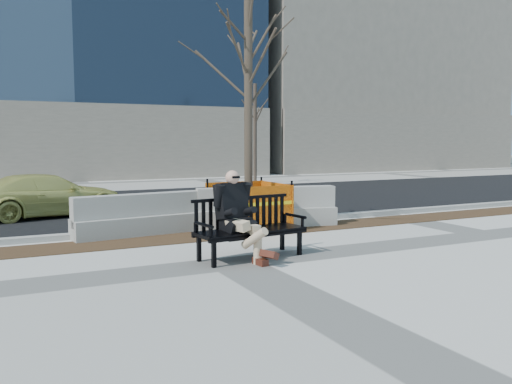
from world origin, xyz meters
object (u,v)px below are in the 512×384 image
(tree_fence, at_px, (249,229))
(sedan, at_px, (49,217))
(seated_man, at_px, (236,259))
(jersey_barrier_left, at_px, (147,234))
(bench, at_px, (251,258))
(jersey_barrier_right, at_px, (267,227))

(tree_fence, xyz_separation_m, sedan, (-4.09, 4.34, 0.00))
(seated_man, distance_m, jersey_barrier_left, 3.30)
(bench, xyz_separation_m, jersey_barrier_left, (-1.08, 3.22, 0.00))
(jersey_barrier_right, bearing_deg, jersey_barrier_left, -173.64)
(jersey_barrier_left, relative_size, jersey_barrier_right, 0.95)
(bench, height_order, tree_fence, tree_fence)
(tree_fence, distance_m, sedan, 5.96)
(sedan, xyz_separation_m, jersey_barrier_left, (1.74, -3.91, 0.00))
(seated_man, xyz_separation_m, sedan, (-2.54, 7.10, 0.00))
(jersey_barrier_left, bearing_deg, sedan, 107.40)
(sedan, bearing_deg, tree_fence, -147.47)
(sedan, xyz_separation_m, jersey_barrier_right, (4.67, -4.16, 0.00))
(seated_man, bearing_deg, jersey_barrier_left, 96.75)
(jersey_barrier_left, bearing_deg, seated_man, -82.61)
(sedan, bearing_deg, bench, -169.11)
(bench, relative_size, tree_fence, 0.35)
(sedan, bearing_deg, jersey_barrier_right, -142.45)
(bench, relative_size, seated_man, 1.30)
(seated_man, relative_size, jersey_barrier_right, 0.46)
(tree_fence, height_order, sedan, tree_fence)
(jersey_barrier_right, bearing_deg, tree_fence, -151.36)
(bench, relative_size, jersey_barrier_left, 0.64)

